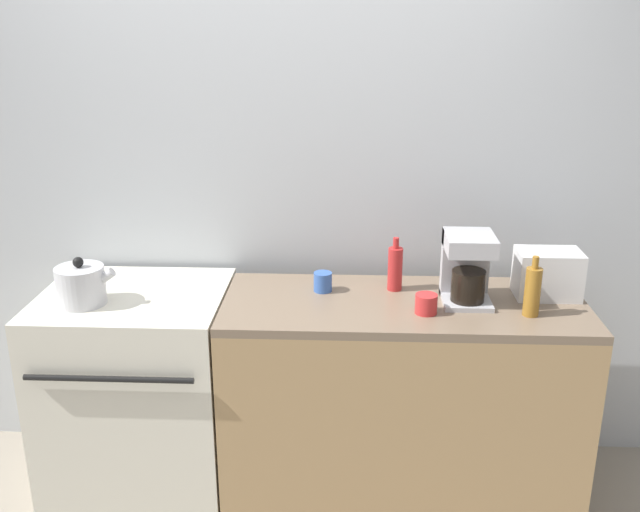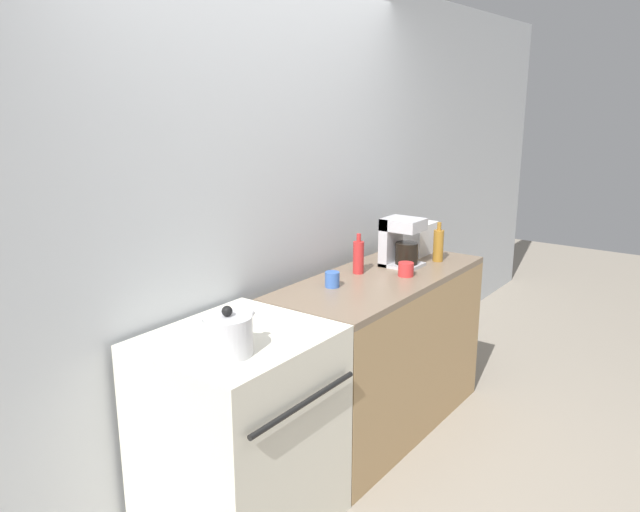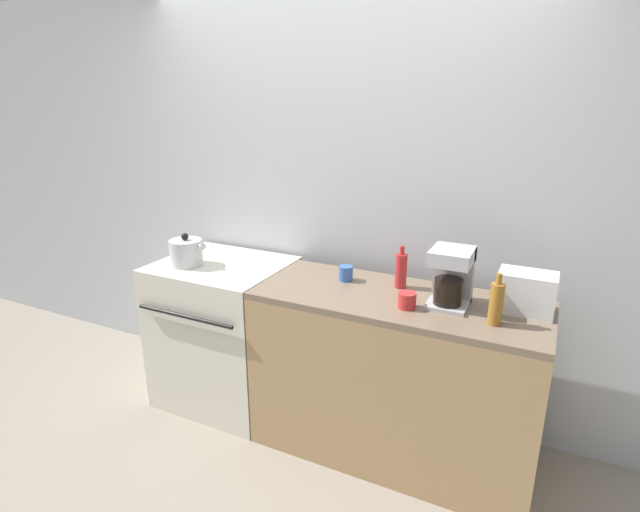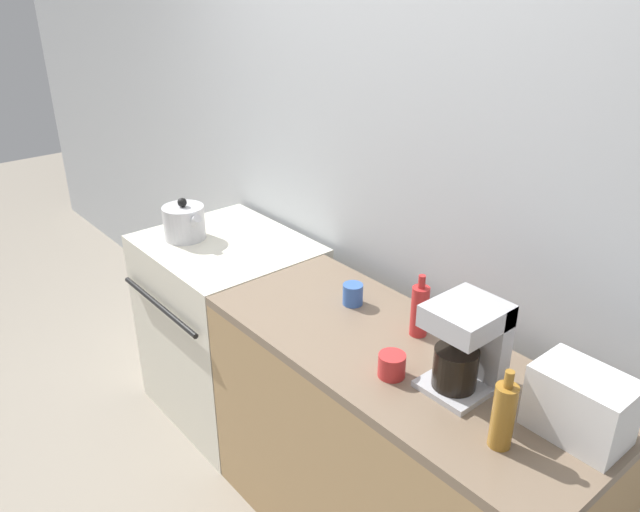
% 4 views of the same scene
% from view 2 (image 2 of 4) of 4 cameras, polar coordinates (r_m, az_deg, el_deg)
% --- Properties ---
extents(ground_plane, '(12.00, 12.00, 0.00)m').
position_cam_2_polar(ground_plane, '(3.40, 5.07, -20.11)').
color(ground_plane, gray).
extents(wall_back, '(8.00, 0.05, 2.60)m').
position_cam_2_polar(wall_back, '(3.29, -5.39, 3.45)').
color(wall_back, silver).
rests_on(wall_back, ground_plane).
extents(stove, '(0.78, 0.71, 0.93)m').
position_cam_2_polar(stove, '(2.90, -7.24, -15.58)').
color(stove, silver).
rests_on(stove, ground_plane).
extents(counter_block, '(1.50, 0.61, 0.93)m').
position_cam_2_polar(counter_block, '(3.71, 5.46, -8.73)').
color(counter_block, tan).
rests_on(counter_block, ground_plane).
extents(kettle, '(0.25, 0.20, 0.20)m').
position_cam_2_polar(kettle, '(2.49, -8.37, -7.13)').
color(kettle, silver).
rests_on(kettle, stove).
extents(toaster, '(0.26, 0.17, 0.20)m').
position_cam_2_polar(toaster, '(4.08, 8.88, 1.65)').
color(toaster, white).
rests_on(toaster, counter_block).
extents(coffee_maker, '(0.19, 0.22, 0.29)m').
position_cam_2_polar(coffee_maker, '(3.74, 7.29, 1.39)').
color(coffee_maker, '#B7B7BC').
rests_on(coffee_maker, counter_block).
extents(bottle_amber, '(0.06, 0.06, 0.24)m').
position_cam_2_polar(bottle_amber, '(3.90, 10.77, 1.00)').
color(bottle_amber, '#9E6B23').
rests_on(bottle_amber, counter_block).
extents(bottle_red, '(0.06, 0.06, 0.23)m').
position_cam_2_polar(bottle_red, '(3.57, 3.54, -0.07)').
color(bottle_red, '#B72828').
rests_on(bottle_red, counter_block).
extents(cup_red, '(0.09, 0.09, 0.08)m').
position_cam_2_polar(cup_red, '(3.56, 7.86, -1.21)').
color(cup_red, red).
rests_on(cup_red, counter_block).
extents(cup_blue, '(0.08, 0.08, 0.08)m').
position_cam_2_polar(cup_blue, '(3.32, 1.12, -2.16)').
color(cup_blue, '#3860B2').
rests_on(cup_blue, counter_block).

